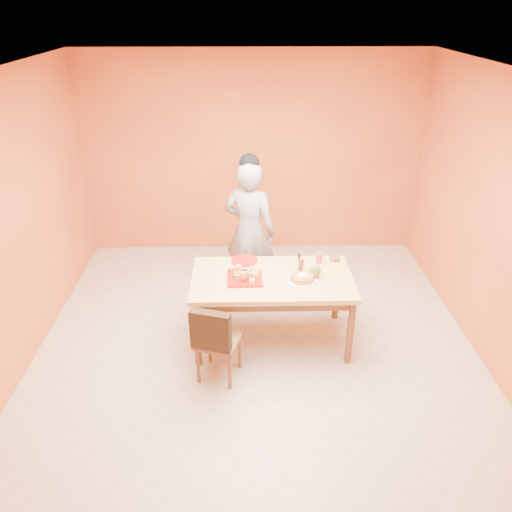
{
  "coord_description": "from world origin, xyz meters",
  "views": [
    {
      "loc": [
        -0.1,
        -4.03,
        3.23
      ],
      "look_at": [
        0.0,
        0.3,
        0.98
      ],
      "focal_mm": 35.0,
      "sensor_mm": 36.0,
      "label": 1
    }
  ],
  "objects_px": {
    "dining_table": "(272,285)",
    "magenta_glass": "(319,258)",
    "sponge_cake": "(302,277)",
    "person": "(250,231)",
    "pastry_platter": "(245,278)",
    "checker_tin": "(335,259)",
    "dining_chair": "(218,339)",
    "red_dinner_plate": "(244,260)",
    "egg_ornament": "(315,271)"
  },
  "relations": [
    {
      "from": "dining_table",
      "to": "magenta_glass",
      "type": "height_order",
      "value": "magenta_glass"
    },
    {
      "from": "sponge_cake",
      "to": "person",
      "type": "bearing_deg",
      "value": 116.16
    },
    {
      "from": "pastry_platter",
      "to": "checker_tin",
      "type": "height_order",
      "value": "checker_tin"
    },
    {
      "from": "person",
      "to": "sponge_cake",
      "type": "height_order",
      "value": "person"
    },
    {
      "from": "sponge_cake",
      "to": "magenta_glass",
      "type": "height_order",
      "value": "magenta_glass"
    },
    {
      "from": "dining_chair",
      "to": "red_dinner_plate",
      "type": "xyz_separation_m",
      "value": [
        0.24,
        0.92,
        0.34
      ]
    },
    {
      "from": "person",
      "to": "magenta_glass",
      "type": "distance_m",
      "value": 0.96
    },
    {
      "from": "red_dinner_plate",
      "to": "checker_tin",
      "type": "bearing_deg",
      "value": 0.0
    },
    {
      "from": "dining_table",
      "to": "pastry_platter",
      "type": "relative_size",
      "value": 4.64
    },
    {
      "from": "dining_table",
      "to": "dining_chair",
      "type": "xyz_separation_m",
      "value": [
        -0.52,
        -0.57,
        -0.23
      ]
    },
    {
      "from": "person",
      "to": "red_dinner_plate",
      "type": "xyz_separation_m",
      "value": [
        -0.06,
        -0.59,
        -0.07
      ]
    },
    {
      "from": "dining_chair",
      "to": "sponge_cake",
      "type": "relative_size",
      "value": 3.58
    },
    {
      "from": "red_dinner_plate",
      "to": "sponge_cake",
      "type": "height_order",
      "value": "sponge_cake"
    },
    {
      "from": "pastry_platter",
      "to": "egg_ornament",
      "type": "xyz_separation_m",
      "value": [
        0.69,
        0.01,
        0.06
      ]
    },
    {
      "from": "person",
      "to": "egg_ornament",
      "type": "xyz_separation_m",
      "value": [
        0.63,
        -0.95,
        -0.0
      ]
    },
    {
      "from": "red_dinner_plate",
      "to": "egg_ornament",
      "type": "bearing_deg",
      "value": -27.66
    },
    {
      "from": "person",
      "to": "pastry_platter",
      "type": "bearing_deg",
      "value": 106.49
    },
    {
      "from": "sponge_cake",
      "to": "checker_tin",
      "type": "xyz_separation_m",
      "value": [
        0.4,
        0.43,
        -0.02
      ]
    },
    {
      "from": "red_dinner_plate",
      "to": "sponge_cake",
      "type": "xyz_separation_m",
      "value": [
        0.56,
        -0.43,
        0.03
      ]
    },
    {
      "from": "pastry_platter",
      "to": "dining_chair",
      "type": "bearing_deg",
      "value": -114.99
    },
    {
      "from": "egg_ornament",
      "to": "checker_tin",
      "type": "height_order",
      "value": "egg_ornament"
    },
    {
      "from": "pastry_platter",
      "to": "sponge_cake",
      "type": "relative_size",
      "value": 1.48
    },
    {
      "from": "magenta_glass",
      "to": "egg_ornament",
      "type": "bearing_deg",
      "value": -104.96
    },
    {
      "from": "magenta_glass",
      "to": "checker_tin",
      "type": "relative_size",
      "value": 0.89
    },
    {
      "from": "dining_table",
      "to": "egg_ornament",
      "type": "height_order",
      "value": "egg_ornament"
    },
    {
      "from": "dining_chair",
      "to": "red_dinner_plate",
      "type": "distance_m",
      "value": 1.01
    },
    {
      "from": "sponge_cake",
      "to": "egg_ornament",
      "type": "xyz_separation_m",
      "value": [
        0.14,
        0.06,
        0.03
      ]
    },
    {
      "from": "dining_table",
      "to": "person",
      "type": "distance_m",
      "value": 0.97
    },
    {
      "from": "pastry_platter",
      "to": "egg_ornament",
      "type": "relative_size",
      "value": 2.35
    },
    {
      "from": "dining_table",
      "to": "pastry_platter",
      "type": "distance_m",
      "value": 0.29
    },
    {
      "from": "dining_chair",
      "to": "checker_tin",
      "type": "distance_m",
      "value": 1.55
    },
    {
      "from": "pastry_platter",
      "to": "magenta_glass",
      "type": "relative_size",
      "value": 3.51
    },
    {
      "from": "red_dinner_plate",
      "to": "checker_tin",
      "type": "distance_m",
      "value": 0.96
    },
    {
      "from": "dining_table",
      "to": "red_dinner_plate",
      "type": "relative_size",
      "value": 5.73
    },
    {
      "from": "dining_chair",
      "to": "egg_ornament",
      "type": "relative_size",
      "value": 5.68
    },
    {
      "from": "person",
      "to": "egg_ornament",
      "type": "bearing_deg",
      "value": 143.62
    },
    {
      "from": "person",
      "to": "checker_tin",
      "type": "relative_size",
      "value": 15.13
    },
    {
      "from": "person",
      "to": "red_dinner_plate",
      "type": "bearing_deg",
      "value": 103.73
    },
    {
      "from": "dining_table",
      "to": "checker_tin",
      "type": "bearing_deg",
      "value": 27.24
    },
    {
      "from": "dining_chair",
      "to": "checker_tin",
      "type": "relative_size",
      "value": 7.55
    },
    {
      "from": "sponge_cake",
      "to": "pastry_platter",
      "type": "bearing_deg",
      "value": 175.15
    },
    {
      "from": "dining_chair",
      "to": "pastry_platter",
      "type": "distance_m",
      "value": 0.68
    },
    {
      "from": "dining_chair",
      "to": "pastry_platter",
      "type": "relative_size",
      "value": 2.42
    },
    {
      "from": "dining_chair",
      "to": "sponge_cake",
      "type": "distance_m",
      "value": 1.01
    },
    {
      "from": "magenta_glass",
      "to": "sponge_cake",
      "type": "bearing_deg",
      "value": -120.14
    },
    {
      "from": "dining_table",
      "to": "person",
      "type": "relative_size",
      "value": 0.96
    },
    {
      "from": "sponge_cake",
      "to": "egg_ornament",
      "type": "bearing_deg",
      "value": 24.6
    },
    {
      "from": "pastry_platter",
      "to": "red_dinner_plate",
      "type": "relative_size",
      "value": 1.23
    },
    {
      "from": "sponge_cake",
      "to": "magenta_glass",
      "type": "distance_m",
      "value": 0.44
    },
    {
      "from": "dining_chair",
      "to": "person",
      "type": "height_order",
      "value": "person"
    }
  ]
}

